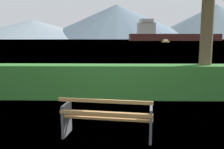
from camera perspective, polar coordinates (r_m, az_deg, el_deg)
ground_plane at (r=5.23m, az=-1.00°, el=-14.23°), size 1400.00×1400.00×0.00m
water_surface at (r=312.01m, az=1.13°, el=8.06°), size 620.00×620.00×0.00m
park_bench at (r=5.03m, az=-1.14°, el=-9.97°), size 1.89×0.83×0.87m
hedge_row at (r=8.33m, az=-0.14°, el=-1.61°), size 12.28×0.86×1.13m
cargo_ship_large at (r=196.48m, az=12.84°, el=8.97°), size 70.68×16.26×16.34m
fishing_boat_near at (r=123.12m, az=12.31°, el=7.54°), size 3.54×9.08×1.47m
distant_hills at (r=591.72m, az=5.51°, el=11.76°), size 751.83×379.88×81.56m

